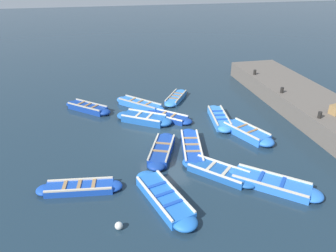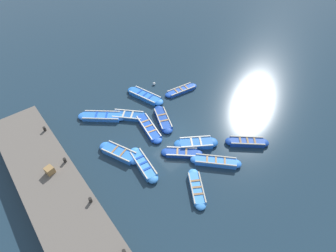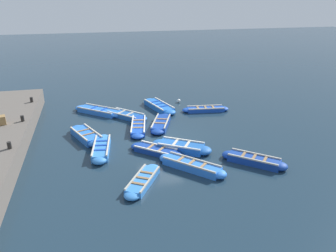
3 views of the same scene
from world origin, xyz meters
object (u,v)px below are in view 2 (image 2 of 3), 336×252
object	(u,v)px
boat_bow_out	(143,165)
bollard_south	(124,252)
boat_tucked	(196,143)
boat_near_quay	(181,90)
boat_stern_in	(102,116)
boat_mid_row	(247,142)
buoy_orange_near	(154,84)
boat_far_corner	(149,127)
bollard_mid_north	(65,160)
boat_drifting	(216,162)
boat_centre	(145,96)
boat_broadside	(119,153)
boat_end_of_row	(163,119)
boat_outer_right	(197,188)
bollard_mid_south	(90,200)
boat_outer_left	(182,153)
boat_inner_gap	(128,116)
wooden_crate	(50,170)
bollard_north	(45,129)

from	to	relation	value
boat_bow_out	bollard_south	world-z (taller)	bollard_south
boat_tucked	boat_near_quay	distance (m)	6.83
boat_stern_in	boat_mid_row	size ratio (longest dim) A/B	1.23
buoy_orange_near	boat_mid_row	bearing A→B (deg)	95.68
boat_tucked	boat_near_quay	xyz separation A→B (m)	(-3.51, -5.85, -0.06)
bollard_south	boat_far_corner	bearing A→B (deg)	-132.34
bollard_mid_north	bollard_south	distance (m)	7.56
boat_drifting	boat_mid_row	xyz separation A→B (m)	(-3.26, 0.19, -0.01)
boat_centre	boat_broadside	bearing A→B (deg)	39.10
boat_far_corner	boat_end_of_row	xyz separation A→B (m)	(-1.50, -0.03, 0.02)
boat_outer_right	bollard_mid_north	size ratio (longest dim) A/B	8.75
bollard_mid_north	buoy_orange_near	world-z (taller)	bollard_mid_north
boat_end_of_row	bollard_mid_south	size ratio (longest dim) A/B	10.11
boat_mid_row	bollard_south	world-z (taller)	bollard_south
boat_far_corner	boat_near_quay	world-z (taller)	boat_far_corner
boat_outer_left	buoy_orange_near	distance (m)	9.07
boat_bow_out	buoy_orange_near	world-z (taller)	boat_bow_out
boat_bow_out	boat_drifting	bearing A→B (deg)	144.47
boat_inner_gap	boat_far_corner	bearing A→B (deg)	103.86
boat_bow_out	boat_inner_gap	bearing A→B (deg)	-110.62
wooden_crate	boat_mid_row	bearing A→B (deg)	155.61
boat_stern_in	bollard_north	xyz separation A→B (m)	(4.46, -0.27, 1.10)
boat_outer_right	boat_bow_out	bearing A→B (deg)	-66.13
boat_outer_right	boat_mid_row	xyz separation A→B (m)	(-5.82, -0.57, 0.04)
boat_end_of_row	boat_far_corner	bearing A→B (deg)	1.03
boat_tucked	boat_broadside	distance (m)	5.85
boat_outer_left	boat_broadside	xyz separation A→B (m)	(3.67, -2.87, 0.05)
boat_broadside	boat_drifting	bearing A→B (deg)	135.06
boat_centre	bollard_south	world-z (taller)	bollard_south
boat_outer_right	boat_end_of_row	size ratio (longest dim) A/B	0.87
bollard_mid_north	boat_stern_in	bearing A→B (deg)	-141.78
boat_near_quay	buoy_orange_near	xyz separation A→B (m)	(1.38, -2.48, -0.01)
bollard_north	bollard_mid_north	size ratio (longest dim) A/B	1.00
boat_centre	boat_stern_in	world-z (taller)	boat_centre
boat_tucked	boat_end_of_row	bearing A→B (deg)	-85.17
boat_drifting	boat_inner_gap	size ratio (longest dim) A/B	0.99
boat_near_quay	bollard_mid_south	xyz separation A→B (m)	(12.17, 5.87, 1.13)
bollard_mid_south	wooden_crate	world-z (taller)	wooden_crate
boat_tucked	boat_outer_left	bearing A→B (deg)	0.08
boat_inner_gap	wooden_crate	bearing A→B (deg)	18.41
boat_inner_gap	buoy_orange_near	world-z (taller)	boat_inner_gap
boat_end_of_row	boat_bow_out	bearing A→B (deg)	35.79
bollard_mid_south	bollard_mid_north	bearing A→B (deg)	-90.00
boat_stern_in	wooden_crate	distance (m)	6.81
boat_outer_left	boat_inner_gap	xyz separation A→B (m)	(0.94, -5.98, 0.00)
boat_tucked	bollard_north	world-z (taller)	bollard_north
boat_stern_in	boat_inner_gap	xyz separation A→B (m)	(-1.82, 1.29, -0.02)
boat_drifting	bollard_mid_north	world-z (taller)	bollard_mid_north
boat_centre	boat_near_quay	distance (m)	3.51
boat_end_of_row	bollard_north	xyz separation A→B (m)	(8.34, -3.80, 1.09)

